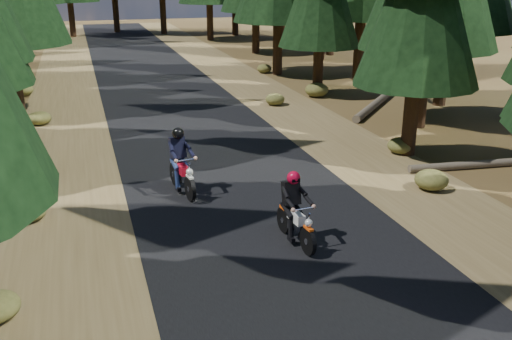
{
  "coord_description": "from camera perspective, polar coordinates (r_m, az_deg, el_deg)",
  "views": [
    {
      "loc": [
        -3.83,
        -10.84,
        5.67
      ],
      "look_at": [
        0.0,
        1.5,
        1.1
      ],
      "focal_mm": 40.0,
      "sensor_mm": 36.0,
      "label": 1
    }
  ],
  "objects": [
    {
      "name": "shoulder_l",
      "position": [
        16.84,
        -18.82,
        -1.28
      ],
      "size": [
        3.2,
        100.0,
        0.01
      ],
      "primitive_type": "cube",
      "color": "brown",
      "rests_on": "ground"
    },
    {
      "name": "log_far",
      "position": [
        18.3,
        20.88,
        0.51
      ],
      "size": [
        4.12,
        0.66,
        0.24
      ],
      "primitive_type": "cylinder",
      "rotation": [
        0.0,
        1.57,
        -0.1
      ],
      "color": "#4C4233",
      "rests_on": "ground"
    },
    {
      "name": "ground",
      "position": [
        12.82,
        2.0,
        -6.79
      ],
      "size": [
        120.0,
        120.0,
        0.0
      ],
      "primitive_type": "plane",
      "color": "#483319",
      "rests_on": "ground"
    },
    {
      "name": "log_near",
      "position": [
        25.11,
        11.72,
        6.39
      ],
      "size": [
        4.0,
        4.31,
        0.32
      ],
      "primitive_type": "cylinder",
      "rotation": [
        0.0,
        1.57,
        0.83
      ],
      "color": "#4C4233",
      "rests_on": "ground"
    },
    {
      "name": "rider_follow",
      "position": [
        15.21,
        -7.43,
        -0.2
      ],
      "size": [
        0.87,
        2.03,
        1.75
      ],
      "rotation": [
        0.0,
        0.0,
        3.29
      ],
      "color": "#9F0A1A",
      "rests_on": "road"
    },
    {
      "name": "road",
      "position": [
        17.25,
        -3.45,
        0.27
      ],
      "size": [
        6.0,
        100.0,
        0.01
      ],
      "primitive_type": "cube",
      "color": "black",
      "rests_on": "ground"
    },
    {
      "name": "rider_lead",
      "position": [
        12.37,
        4.0,
        -5.05
      ],
      "size": [
        0.71,
        1.84,
        1.61
      ],
      "rotation": [
        0.0,
        0.0,
        3.24
      ],
      "color": "silver",
      "rests_on": "road"
    },
    {
      "name": "shoulder_r",
      "position": [
        18.82,
        10.28,
        1.63
      ],
      "size": [
        3.2,
        100.0,
        0.01
      ],
      "primitive_type": "cube",
      "color": "brown",
      "rests_on": "ground"
    },
    {
      "name": "understory_shrubs",
      "position": [
        21.87,
        -3.0,
        5.16
      ],
      "size": [
        14.21,
        26.28,
        0.65
      ],
      "color": "#474C1E",
      "rests_on": "ground"
    }
  ]
}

